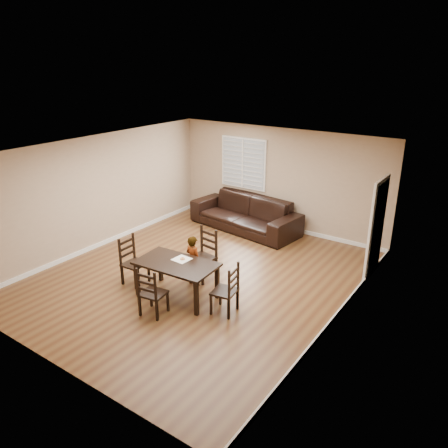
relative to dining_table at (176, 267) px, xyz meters
The scene contains 11 objects.
ground 1.11m from the dining_table, 100.50° to the left, with size 7.00×7.00×0.00m, color brown.
room 1.59m from the dining_table, 96.92° to the left, with size 6.04×7.04×2.72m.
dining_table is the anchor object (origin of this frame).
chair_near 1.01m from the dining_table, 92.14° to the left, with size 0.55×0.52×1.09m.
chair_far 0.84m from the dining_table, 85.67° to the right, with size 0.48×0.46×0.95m.
chair_left 1.20m from the dining_table, behind, with size 0.44×0.46×1.00m.
chair_right 1.19m from the dining_table, ahead, with size 0.47×0.49×0.97m.
child 0.57m from the dining_table, 93.69° to the left, with size 0.39×0.25×1.06m, color gray.
napkin 0.20m from the dining_table, 93.69° to the left, with size 0.31×0.31×0.00m, color beige.
donut 0.21m from the dining_table, 87.35° to the left, with size 0.10×0.10×0.04m.
sofa 3.88m from the dining_table, 102.46° to the left, with size 3.03×1.19×0.89m, color black.
Camera 1 is at (5.14, -6.50, 4.35)m, focal length 35.00 mm.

